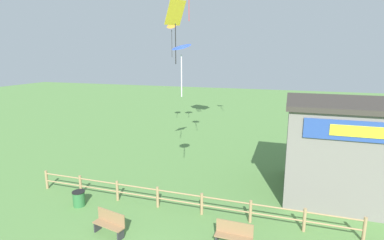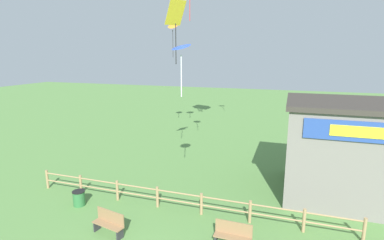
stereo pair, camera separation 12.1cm
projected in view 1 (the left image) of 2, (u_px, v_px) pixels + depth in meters
name	position (u px, v px, depth m)	size (l,w,h in m)	color
wooden_fence	(179.00, 199.00, 14.30)	(15.93, 0.14, 1.06)	#9E7F56
seaside_building	(376.00, 152.00, 15.13)	(8.98, 5.37, 5.08)	slate
park_bench_near_fence	(110.00, 223.00, 12.42)	(1.52, 0.69, 1.01)	olive
park_bench_by_building	(234.00, 234.00, 11.61)	(1.48, 0.44, 1.01)	olive
trash_bin	(79.00, 198.00, 14.82)	(0.62, 0.62, 0.76)	#2D6B38
kite_yellow_diamond	(175.00, 18.00, 16.18)	(1.13, 1.21, 3.36)	yellow
kite_orange_delta	(172.00, 28.00, 24.63)	(0.83, 0.73, 2.79)	orange
kite_blue_delta	(181.00, 49.00, 13.31)	(1.21, 1.20, 2.43)	blue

